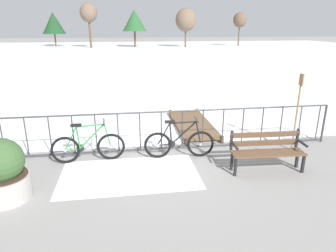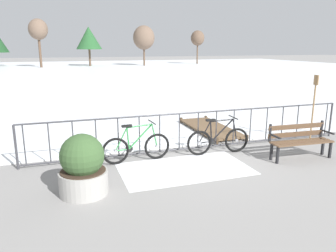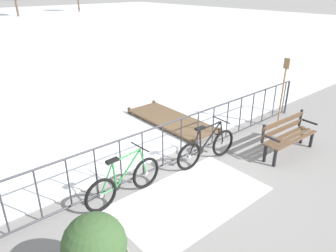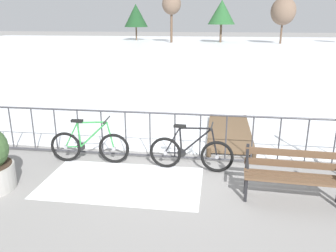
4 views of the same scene
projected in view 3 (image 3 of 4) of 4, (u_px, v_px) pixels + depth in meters
ground_plane at (181, 160)px, 7.43m from camera, size 160.00×160.00×0.00m
snow_patch at (191, 198)px, 6.10m from camera, size 2.97×1.70×0.01m
railing_fence at (181, 139)px, 7.20m from camera, size 9.06×0.06×1.07m
bicycle_near_railing at (124, 182)px, 5.97m from camera, size 1.71×0.52×0.97m
bicycle_second at (207, 148)px, 7.20m from camera, size 1.71×0.52×0.97m
park_bench at (287, 133)px, 7.56m from camera, size 1.62×0.56×0.89m
oar_upright at (283, 89)px, 8.67m from camera, size 0.04×0.16×1.98m
wooden_dock at (171, 120)px, 9.31m from camera, size 1.10×2.97×0.20m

